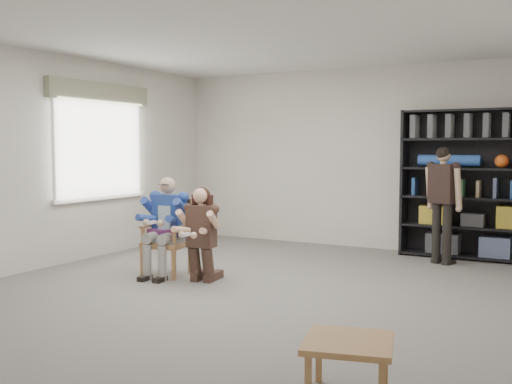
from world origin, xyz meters
The scene contains 9 objects.
room_shell centered at (0.00, 0.00, 1.40)m, with size 6.00×7.00×2.80m, color white, non-canonical shape.
floor centered at (0.00, 0.00, 0.00)m, with size 6.00×7.00×0.01m, color slate.
window_left centered at (-2.95, 1.00, 1.63)m, with size 0.16×2.00×1.75m, color silver, non-canonical shape.
armchair centered at (-1.31, 0.35, 0.47)m, with size 0.54×0.52×0.94m, color #986A41, non-canonical shape.
seated_man centered at (-1.31, 0.35, 0.61)m, with size 0.52×0.73×1.22m, color navy, non-canonical shape.
kneeling_woman centered at (-0.73, 0.23, 0.56)m, with size 0.47×0.75×1.11m, color #3D2822, non-canonical shape.
bookshelf centered at (1.70, 3.28, 1.05)m, with size 1.80×0.38×2.10m, color black, non-canonical shape.
standing_man centered at (1.49, 2.71, 0.79)m, with size 0.49×0.27×1.58m, color black, non-canonical shape.
side_table centered at (1.88, -2.00, 0.19)m, with size 0.54×0.54×0.37m, color #986A41, non-canonical shape.
Camera 1 is at (3.12, -5.47, 1.57)m, focal length 42.00 mm.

